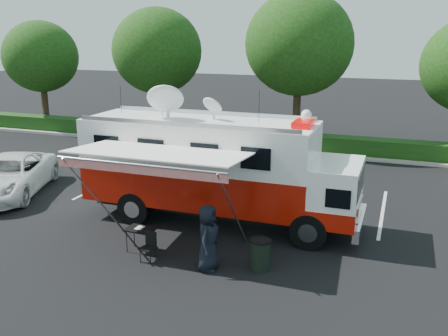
% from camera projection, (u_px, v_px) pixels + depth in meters
% --- Properties ---
extents(ground_plane, '(120.00, 120.00, 0.00)m').
position_uv_depth(ground_plane, '(219.00, 222.00, 18.01)').
color(ground_plane, black).
rests_on(ground_plane, ground).
extents(back_border, '(60.00, 6.14, 8.87)m').
position_uv_depth(back_border, '(318.00, 62.00, 27.99)').
color(back_border, '#9E998E').
rests_on(back_border, ground_plane).
extents(stall_lines, '(24.12, 5.50, 0.01)m').
position_uv_depth(stall_lines, '(233.00, 196.00, 20.89)').
color(stall_lines, silver).
rests_on(stall_lines, ground_plane).
extents(command_truck, '(9.83, 2.71, 4.72)m').
position_uv_depth(command_truck, '(217.00, 168.00, 17.50)').
color(command_truck, black).
rests_on(command_truck, ground_plane).
extents(awning, '(5.37, 2.76, 3.24)m').
position_uv_depth(awning, '(156.00, 156.00, 14.97)').
color(awning, white).
rests_on(awning, ground_plane).
extents(white_suv, '(4.55, 6.39, 1.62)m').
position_uv_depth(white_suv, '(11.00, 194.00, 21.11)').
color(white_suv, silver).
rests_on(white_suv, ground_plane).
extents(person, '(0.71, 1.01, 1.96)m').
position_uv_depth(person, '(208.00, 269.00, 14.46)').
color(person, black).
rests_on(person, ground_plane).
extents(folding_table, '(0.92, 0.67, 0.76)m').
position_uv_depth(folding_table, '(140.00, 230.00, 15.46)').
color(folding_table, black).
rests_on(folding_table, ground_plane).
extents(folding_chair, '(0.52, 0.55, 0.90)m').
position_uv_depth(folding_chair, '(149.00, 244.00, 14.90)').
color(folding_chair, black).
rests_on(folding_chair, ground_plane).
extents(trash_bin, '(0.62, 0.62, 0.92)m').
position_uv_depth(trash_bin, '(260.00, 254.00, 14.33)').
color(trash_bin, black).
rests_on(trash_bin, ground_plane).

